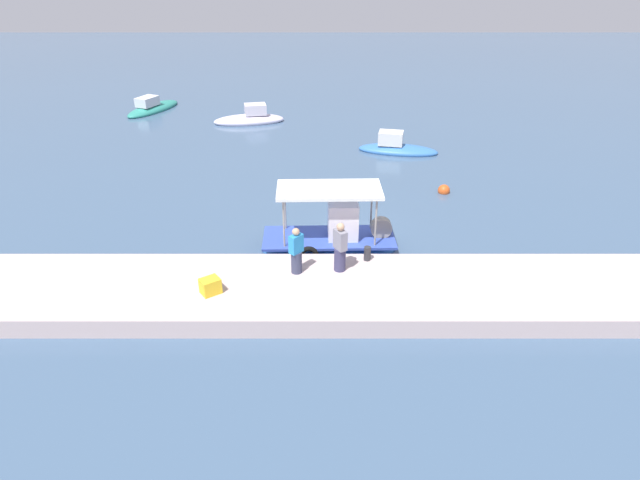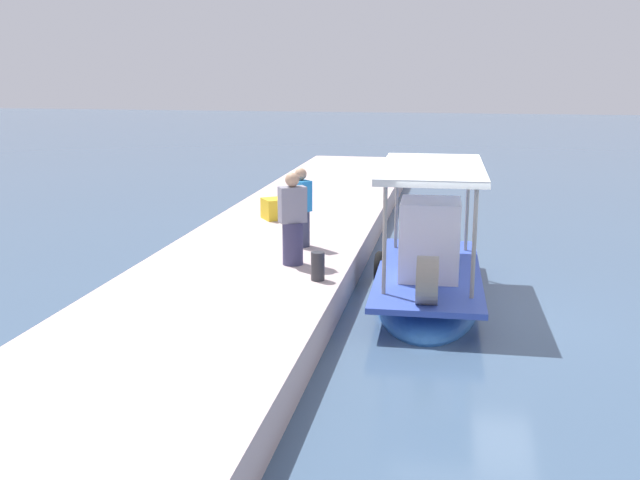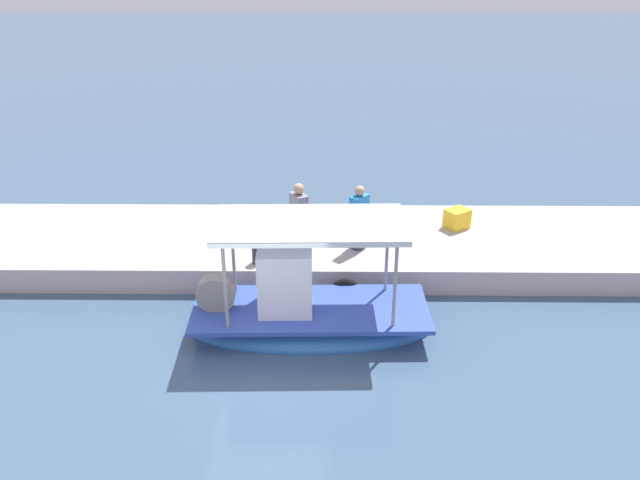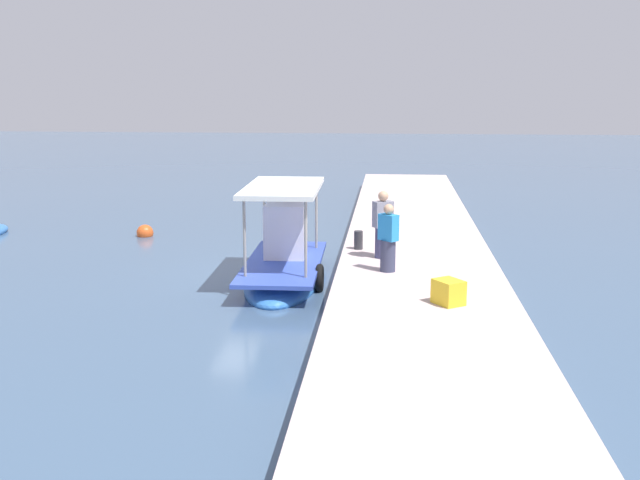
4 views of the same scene
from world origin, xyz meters
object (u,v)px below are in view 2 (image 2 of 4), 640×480
mooring_bollard (318,266)px  cargo_crate (273,209)px  fisherman_near_bollard (293,223)px  main_fishing_boat (428,276)px  fisherman_by_crate (301,211)px

mooring_bollard → cargo_crate: (-5.06, -2.07, 0.00)m
fisherman_near_bollard → cargo_crate: fisherman_near_bollard is taller
main_fishing_boat → cargo_crate: main_fishing_boat is taller
main_fishing_boat → cargo_crate: bearing=-134.5°
fisherman_near_bollard → main_fishing_boat: bearing=94.9°
fisherman_near_bollard → mooring_bollard: fisherman_near_bollard is taller
cargo_crate → main_fishing_boat: bearing=45.5°
mooring_bollard → fisherman_near_bollard: bearing=-145.6°
fisherman_near_bollard → cargo_crate: bearing=-161.0°
mooring_bollard → main_fishing_boat: bearing=122.5°
main_fishing_boat → fisherman_by_crate: size_ratio=3.18×
main_fishing_boat → fisherman_near_bollard: bearing=-85.1°
fisherman_by_crate → cargo_crate: (-2.64, -1.25, -0.49)m
main_fishing_boat → mooring_bollard: size_ratio=10.33×
main_fishing_boat → cargo_crate: 5.53m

